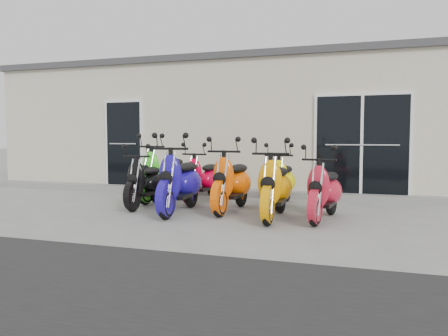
{
  "coord_description": "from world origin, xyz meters",
  "views": [
    {
      "loc": [
        2.68,
        -7.66,
        1.36
      ],
      "look_at": [
        0.0,
        0.6,
        0.75
      ],
      "focal_mm": 35.0,
      "sensor_mm": 36.0,
      "label": 1
    }
  ],
  "objects": [
    {
      "name": "scooter_back_red",
      "position": [
        -0.58,
        0.95,
        0.63
      ],
      "size": [
        0.79,
        1.76,
        1.26
      ],
      "primitive_type": null,
      "rotation": [
        0.0,
        0.0,
        -0.1
      ],
      "color": "red",
      "rests_on": "ground"
    },
    {
      "name": "ground",
      "position": [
        0.0,
        0.0,
        0.0
      ],
      "size": [
        80.0,
        80.0,
        0.0
      ],
      "primitive_type": "plane",
      "color": "gray",
      "rests_on": "ground"
    },
    {
      "name": "scooter_front_blue",
      "position": [
        -0.47,
        -0.5,
        0.72
      ],
      "size": [
        0.83,
        2.0,
        1.45
      ],
      "primitive_type": null,
      "rotation": [
        0.0,
        0.0,
        0.06
      ],
      "color": "#1C1094",
      "rests_on": "ground"
    },
    {
      "name": "building",
      "position": [
        0.0,
        5.2,
        1.6
      ],
      "size": [
        14.0,
        6.0,
        3.2
      ],
      "primitive_type": "cube",
      "color": "beige",
      "rests_on": "ground"
    },
    {
      "name": "scooter_front_black",
      "position": [
        -1.38,
        -0.1,
        0.62
      ],
      "size": [
        0.73,
        1.73,
        1.25
      ],
      "primitive_type": null,
      "rotation": [
        0.0,
        0.0,
        0.07
      ],
      "color": "black",
      "rests_on": "ground"
    },
    {
      "name": "roof_cap",
      "position": [
        0.0,
        5.2,
        3.28
      ],
      "size": [
        14.2,
        6.2,
        0.16
      ],
      "primitive_type": "cube",
      "color": "#3F3F42",
      "rests_on": "building"
    },
    {
      "name": "scooter_front_orange_a",
      "position": [
        0.36,
        -0.06,
        0.69
      ],
      "size": [
        0.74,
        1.89,
        1.38
      ],
      "primitive_type": null,
      "rotation": [
        0.0,
        0.0,
        -0.03
      ],
      "color": "#FF5A04",
      "rests_on": "ground"
    },
    {
      "name": "scooter_front_orange_b",
      "position": [
        1.26,
        -0.53,
        0.68
      ],
      "size": [
        0.71,
        1.86,
        1.37
      ],
      "primitive_type": null,
      "rotation": [
        0.0,
        0.0,
        0.02
      ],
      "color": "#F29801",
      "rests_on": "ground"
    },
    {
      "name": "door_left",
      "position": [
        -3.2,
        2.17,
        1.26
      ],
      "size": [
        1.07,
        0.08,
        2.22
      ],
      "primitive_type": "cube",
      "color": "black",
      "rests_on": "front_step"
    },
    {
      "name": "scooter_back_green",
      "position": [
        -1.45,
        0.82,
        0.72
      ],
      "size": [
        0.92,
        2.03,
        1.45
      ],
      "primitive_type": null,
      "rotation": [
        0.0,
        0.0,
        -0.11
      ],
      "color": "#3DE31F",
      "rests_on": "ground"
    },
    {
      "name": "door_right",
      "position": [
        2.6,
        2.17,
        1.26
      ],
      "size": [
        2.02,
        0.08,
        2.22
      ],
      "primitive_type": "cube",
      "color": "black",
      "rests_on": "front_step"
    },
    {
      "name": "front_step",
      "position": [
        0.0,
        2.02,
        0.07
      ],
      "size": [
        14.0,
        0.4,
        0.15
      ],
      "primitive_type": "cube",
      "color": "gray",
      "rests_on": "ground"
    },
    {
      "name": "scooter_front_red",
      "position": [
        2.06,
        -0.41,
        0.63
      ],
      "size": [
        0.86,
        1.77,
        1.25
      ],
      "primitive_type": null,
      "rotation": [
        0.0,
        0.0,
        -0.15
      ],
      "color": "red",
      "rests_on": "ground"
    },
    {
      "name": "scooter_back_yellow",
      "position": [
        1.11,
        0.95,
        0.63
      ],
      "size": [
        0.62,
        1.71,
        1.26
      ],
      "primitive_type": null,
      "rotation": [
        0.0,
        0.0,
        0.0
      ],
      "color": "#FCED07",
      "rests_on": "ground"
    }
  ]
}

